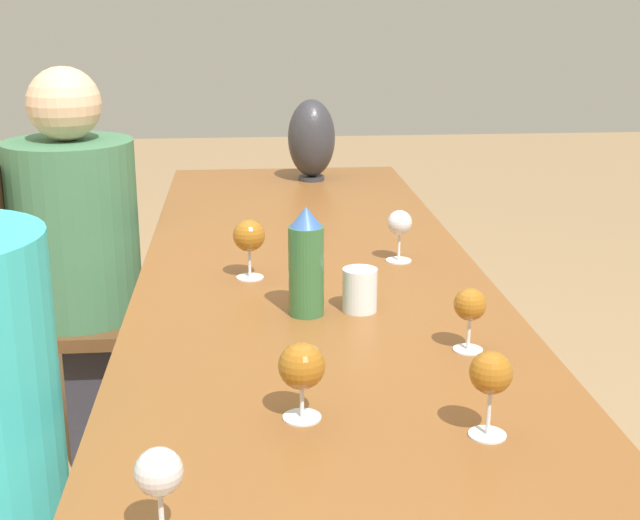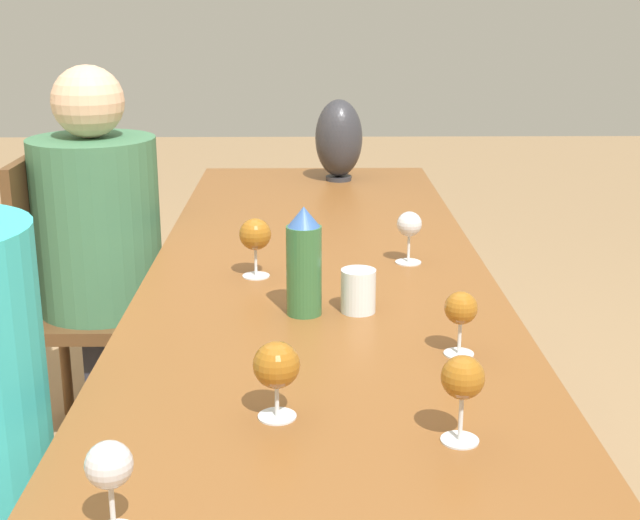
{
  "view_description": "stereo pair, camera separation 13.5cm",
  "coord_description": "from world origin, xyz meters",
  "px_view_note": "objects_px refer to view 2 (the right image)",
  "views": [
    {
      "loc": [
        -1.99,
        0.16,
        1.41
      ],
      "look_at": [
        -0.15,
        0.0,
        0.85
      ],
      "focal_mm": 50.0,
      "sensor_mm": 36.0,
      "label": 1
    },
    {
      "loc": [
        -2.0,
        0.03,
        1.41
      ],
      "look_at": [
        -0.15,
        0.0,
        0.85
      ],
      "focal_mm": 50.0,
      "sensor_mm": 36.0,
      "label": 2
    }
  ],
  "objects_px": {
    "wine_glass_2": "(463,380)",
    "wine_glass_3": "(276,366)",
    "water_tumbler": "(358,291)",
    "vase": "(339,139)",
    "wine_glass_4": "(409,226)",
    "wine_glass_5": "(255,235)",
    "wine_glass_0": "(109,468)",
    "person_far": "(104,253)",
    "wine_glass_1": "(461,310)",
    "chair_far": "(79,295)",
    "water_bottle": "(304,263)"
  },
  "relations": [
    {
      "from": "wine_glass_3",
      "to": "chair_far",
      "type": "bearing_deg",
      "value": 26.42
    },
    {
      "from": "wine_glass_1",
      "to": "wine_glass_5",
      "type": "height_order",
      "value": "wine_glass_5"
    },
    {
      "from": "wine_glass_2",
      "to": "wine_glass_5",
      "type": "relative_size",
      "value": 0.97
    },
    {
      "from": "vase",
      "to": "wine_glass_4",
      "type": "xyz_separation_m",
      "value": [
        -1.03,
        -0.14,
        -0.06
      ]
    },
    {
      "from": "wine_glass_1",
      "to": "vase",
      "type": "bearing_deg",
      "value": 6.05
    },
    {
      "from": "water_bottle",
      "to": "wine_glass_3",
      "type": "relative_size",
      "value": 1.81
    },
    {
      "from": "vase",
      "to": "wine_glass_1",
      "type": "relative_size",
      "value": 2.34
    },
    {
      "from": "wine_glass_1",
      "to": "chair_far",
      "type": "height_order",
      "value": "chair_far"
    },
    {
      "from": "wine_glass_4",
      "to": "wine_glass_5",
      "type": "xyz_separation_m",
      "value": [
        -0.11,
        0.38,
        0.01
      ]
    },
    {
      "from": "water_bottle",
      "to": "wine_glass_4",
      "type": "relative_size",
      "value": 1.77
    },
    {
      "from": "water_tumbler",
      "to": "wine_glass_5",
      "type": "relative_size",
      "value": 0.65
    },
    {
      "from": "wine_glass_2",
      "to": "person_far",
      "type": "xyz_separation_m",
      "value": [
        1.43,
        0.86,
        -0.22
      ]
    },
    {
      "from": "water_bottle",
      "to": "wine_glass_4",
      "type": "bearing_deg",
      "value": -35.52
    },
    {
      "from": "wine_glass_0",
      "to": "wine_glass_5",
      "type": "height_order",
      "value": "wine_glass_5"
    },
    {
      "from": "water_tumbler",
      "to": "person_far",
      "type": "xyz_separation_m",
      "value": [
        0.85,
        0.74,
        -0.16
      ]
    },
    {
      "from": "vase",
      "to": "water_tumbler",
      "type": "bearing_deg",
      "value": 179.77
    },
    {
      "from": "vase",
      "to": "wine_glass_5",
      "type": "bearing_deg",
      "value": 168.21
    },
    {
      "from": "wine_glass_0",
      "to": "wine_glass_5",
      "type": "distance_m",
      "value": 1.07
    },
    {
      "from": "water_bottle",
      "to": "wine_glass_0",
      "type": "distance_m",
      "value": 0.84
    },
    {
      "from": "water_bottle",
      "to": "wine_glass_2",
      "type": "relative_size",
      "value": 1.68
    },
    {
      "from": "wine_glass_4",
      "to": "person_far",
      "type": "distance_m",
      "value": 1.03
    },
    {
      "from": "person_far",
      "to": "wine_glass_1",
      "type": "bearing_deg",
      "value": -139.99
    },
    {
      "from": "wine_glass_0",
      "to": "wine_glass_1",
      "type": "relative_size",
      "value": 1.03
    },
    {
      "from": "vase",
      "to": "wine_glass_0",
      "type": "xyz_separation_m",
      "value": [
        -2.2,
        0.36,
        -0.06
      ]
    },
    {
      "from": "wine_glass_1",
      "to": "person_far",
      "type": "bearing_deg",
      "value": 40.01
    },
    {
      "from": "wine_glass_3",
      "to": "person_far",
      "type": "distance_m",
      "value": 1.47
    },
    {
      "from": "wine_glass_0",
      "to": "wine_glass_4",
      "type": "height_order",
      "value": "wine_glass_4"
    },
    {
      "from": "wine_glass_1",
      "to": "person_far",
      "type": "relative_size",
      "value": 0.1
    },
    {
      "from": "water_tumbler",
      "to": "wine_glass_4",
      "type": "height_order",
      "value": "wine_glass_4"
    },
    {
      "from": "water_tumbler",
      "to": "wine_glass_2",
      "type": "xyz_separation_m",
      "value": [
        -0.58,
        -0.12,
        0.05
      ]
    },
    {
      "from": "wine_glass_1",
      "to": "wine_glass_5",
      "type": "relative_size",
      "value": 0.87
    },
    {
      "from": "wine_glass_0",
      "to": "wine_glass_3",
      "type": "relative_size",
      "value": 1.0
    },
    {
      "from": "wine_glass_4",
      "to": "person_far",
      "type": "height_order",
      "value": "person_far"
    },
    {
      "from": "water_bottle",
      "to": "chair_far",
      "type": "height_order",
      "value": "water_bottle"
    },
    {
      "from": "water_tumbler",
      "to": "wine_glass_1",
      "type": "xyz_separation_m",
      "value": [
        -0.24,
        -0.18,
        0.04
      ]
    },
    {
      "from": "wine_glass_3",
      "to": "wine_glass_4",
      "type": "distance_m",
      "value": 0.9
    },
    {
      "from": "wine_glass_0",
      "to": "chair_far",
      "type": "xyz_separation_m",
      "value": [
        1.66,
        0.47,
        -0.35
      ]
    },
    {
      "from": "wine_glass_3",
      "to": "wine_glass_5",
      "type": "bearing_deg",
      "value": 5.75
    },
    {
      "from": "wine_glass_3",
      "to": "chair_far",
      "type": "relative_size",
      "value": 0.14
    },
    {
      "from": "wine_glass_1",
      "to": "wine_glass_3",
      "type": "distance_m",
      "value": 0.42
    },
    {
      "from": "wine_glass_2",
      "to": "wine_glass_3",
      "type": "distance_m",
      "value": 0.29
    },
    {
      "from": "water_tumbler",
      "to": "wine_glass_0",
      "type": "xyz_separation_m",
      "value": [
        -0.81,
        0.35,
        0.05
      ]
    },
    {
      "from": "vase",
      "to": "person_far",
      "type": "relative_size",
      "value": 0.24
    },
    {
      "from": "vase",
      "to": "wine_glass_3",
      "type": "distance_m",
      "value": 1.89
    },
    {
      "from": "wine_glass_5",
      "to": "water_bottle",
      "type": "bearing_deg",
      "value": -155.8
    },
    {
      "from": "wine_glass_5",
      "to": "person_far",
      "type": "bearing_deg",
      "value": 39.92
    },
    {
      "from": "wine_glass_1",
      "to": "wine_glass_4",
      "type": "relative_size",
      "value": 0.94
    },
    {
      "from": "water_bottle",
      "to": "water_tumbler",
      "type": "xyz_separation_m",
      "value": [
        0.01,
        -0.12,
        -0.07
      ]
    },
    {
      "from": "vase",
      "to": "chair_far",
      "type": "relative_size",
      "value": 0.31
    },
    {
      "from": "wine_glass_0",
      "to": "wine_glass_2",
      "type": "height_order",
      "value": "wine_glass_2"
    }
  ]
}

